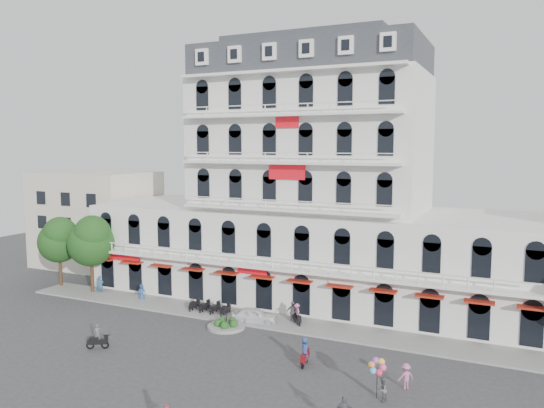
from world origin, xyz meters
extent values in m
plane|color=#38383A|center=(0.00, 0.00, 0.00)|extent=(120.00, 120.00, 0.00)
cube|color=gray|center=(0.00, 9.00, 0.08)|extent=(53.00, 4.00, 0.16)
cube|color=silver|center=(0.00, 18.00, 4.50)|extent=(45.00, 14.00, 9.00)
cube|color=silver|center=(0.00, 18.00, 15.50)|extent=(22.00, 12.00, 13.00)
cube|color=#2D3035|center=(0.00, 18.00, 23.50)|extent=(21.56, 11.76, 3.00)
cube|color=#2D3035|center=(0.00, 18.00, 25.40)|extent=(15.84, 8.64, 0.80)
cube|color=#9E2313|center=(0.00, 10.50, 3.50)|extent=(40.50, 1.00, 0.15)
cube|color=red|center=(0.00, 11.88, 13.00)|extent=(3.50, 0.10, 1.40)
cube|color=beige|center=(-30.00, 20.00, 6.00)|extent=(14.00, 10.00, 12.00)
cylinder|color=gray|center=(-3.00, 6.00, 0.12)|extent=(3.20, 3.20, 0.24)
cylinder|color=black|center=(-3.00, 6.00, 0.90)|extent=(0.08, 0.08, 1.40)
sphere|color=#1B531E|center=(-2.30, 6.00, 0.45)|extent=(0.70, 0.70, 0.70)
sphere|color=#1B531E|center=(-2.78, 6.66, 0.45)|extent=(0.70, 0.70, 0.70)
sphere|color=#1B531E|center=(-3.56, 6.42, 0.45)|extent=(0.70, 0.70, 0.70)
sphere|color=#1B531E|center=(-3.57, 5.60, 0.45)|extent=(0.70, 0.70, 0.70)
sphere|color=#1B531E|center=(-2.80, 5.33, 0.45)|extent=(0.70, 0.70, 0.70)
cylinder|color=#382314|center=(-26.00, 10.00, 1.76)|extent=(0.36, 0.36, 3.52)
sphere|color=#133D16|center=(-26.00, 10.00, 4.96)|extent=(4.48, 4.48, 4.48)
sphere|color=#133D16|center=(-25.50, 9.70, 6.00)|extent=(3.52, 3.52, 3.52)
sphere|color=#133D16|center=(-26.40, 10.30, 5.60)|extent=(3.20, 3.20, 3.20)
cylinder|color=#382314|center=(-21.00, 9.50, 1.87)|extent=(0.36, 0.36, 3.74)
sphere|color=#133D16|center=(-21.00, 9.50, 5.27)|extent=(4.76, 4.76, 4.76)
sphere|color=#133D16|center=(-20.50, 9.20, 6.38)|extent=(3.74, 3.74, 3.74)
sphere|color=#133D16|center=(-21.40, 9.80, 5.95)|extent=(3.40, 3.40, 3.40)
imported|color=white|center=(-1.44, 8.17, 0.67)|extent=(4.24, 2.70, 1.34)
cube|color=black|center=(-9.58, -2.10, 0.55)|extent=(1.47, 1.07, 0.35)
torus|color=black|center=(-9.11, -1.82, 0.28)|extent=(0.58, 0.41, 0.60)
torus|color=black|center=(-10.06, -2.38, 0.28)|extent=(0.58, 0.41, 0.60)
imported|color=#53545A|center=(-9.58, -2.10, 1.19)|extent=(0.65, 0.58, 1.48)
cube|color=maroon|center=(5.79, 1.61, 0.55)|extent=(0.54, 1.53, 0.35)
torus|color=black|center=(5.72, 2.15, 0.28)|extent=(0.19, 0.61, 0.60)
torus|color=black|center=(5.86, 1.06, 0.28)|extent=(0.19, 0.61, 0.60)
imported|color=navy|center=(5.79, 1.61, 1.23)|extent=(0.59, 0.82, 1.57)
cube|color=black|center=(2.14, 9.14, 0.55)|extent=(1.24, 1.37, 0.35)
torus|color=black|center=(2.50, 8.72, 0.28)|extent=(0.48, 0.53, 0.60)
torus|color=black|center=(1.79, 9.56, 0.28)|extent=(0.48, 0.53, 0.60)
imported|color=#BD6491|center=(2.14, 9.14, 1.18)|extent=(1.02, 1.07, 1.46)
imported|color=navy|center=(-14.65, 9.50, 0.81)|extent=(0.95, 0.88, 1.62)
imported|color=slate|center=(1.62, 9.50, 0.96)|extent=(1.19, 0.67, 1.91)
imported|color=#BC6498|center=(12.91, 0.86, 0.84)|extent=(1.24, 1.18, 1.69)
imported|color=#29567D|center=(-20.00, 9.50, 0.95)|extent=(0.83, 0.75, 1.90)
imported|color=#5C5E64|center=(11.93, -1.36, 0.75)|extent=(0.61, 0.76, 1.50)
cylinder|color=black|center=(11.53, -1.06, 1.00)|extent=(0.04, 0.04, 2.00)
sphere|color=#E54C99|center=(11.88, -1.06, 2.00)|extent=(0.44, 0.44, 0.44)
sphere|color=yellow|center=(11.70, -0.76, 2.21)|extent=(0.44, 0.44, 0.44)
sphere|color=#994CD8|center=(11.35, -0.76, 2.23)|extent=(0.44, 0.44, 0.44)
sphere|color=orange|center=(11.18, -1.06, 2.04)|extent=(0.44, 0.44, 0.44)
sphere|color=#4CB2E5|center=(11.36, -1.37, 1.81)|extent=(0.44, 0.44, 0.44)
sphere|color=#D8334C|center=(11.71, -1.36, 1.76)|extent=(0.44, 0.44, 0.44)
camera|label=1|loc=(18.61, -31.74, 15.31)|focal=35.00mm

